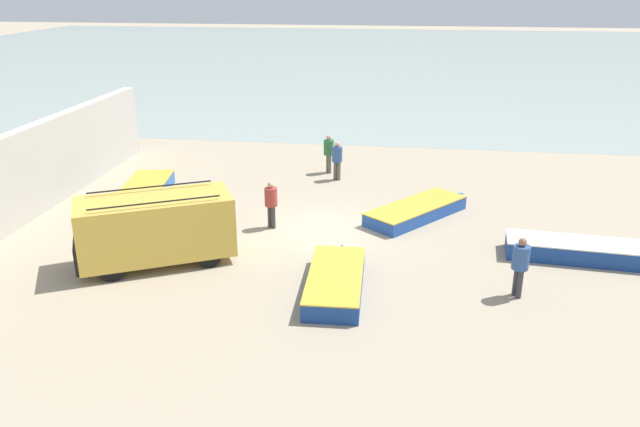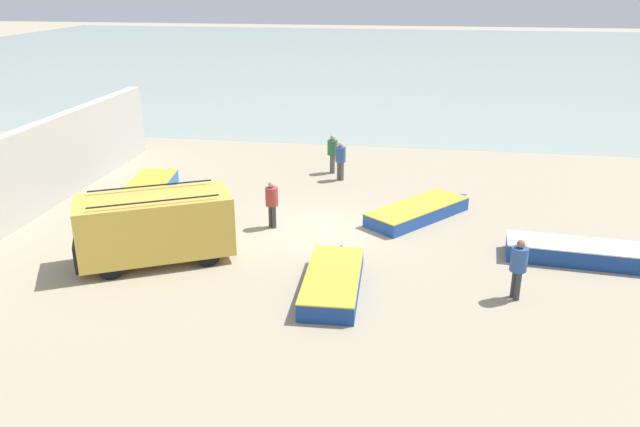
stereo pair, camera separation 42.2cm
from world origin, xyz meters
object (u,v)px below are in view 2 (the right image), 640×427
(fisherman_0, at_px, (272,200))
(fisherman_3, at_px, (333,150))
(parked_van, at_px, (155,226))
(fishing_rowboat_2, at_px, (148,190))
(fishing_rowboat_3, at_px, (333,280))
(fisherman_1, at_px, (340,157))
(fishing_rowboat_1, at_px, (585,253))
(fisherman_2, at_px, (519,264))
(fishing_rowboat_0, at_px, (420,211))

(fisherman_0, distance_m, fisherman_3, 7.08)
(parked_van, height_order, fishing_rowboat_2, parked_van)
(fisherman_0, relative_size, fisherman_3, 0.98)
(fishing_rowboat_3, bearing_deg, parked_van, 78.37)
(fishing_rowboat_2, bearing_deg, fisherman_0, 58.65)
(parked_van, distance_m, fisherman_1, 10.42)
(fishing_rowboat_1, bearing_deg, parked_van, -165.80)
(fisherman_1, height_order, fisherman_3, fisherman_3)
(fishing_rowboat_3, height_order, fisherman_2, fisherman_2)
(fisherman_0, distance_m, fisherman_1, 6.19)
(fishing_rowboat_1, bearing_deg, fisherman_1, 145.76)
(fishing_rowboat_2, bearing_deg, fisherman_1, 106.49)
(fishing_rowboat_0, bearing_deg, fishing_rowboat_2, 125.82)
(parked_van, bearing_deg, fisherman_1, -143.67)
(fisherman_0, relative_size, fisherman_2, 0.97)
(parked_van, distance_m, fishing_rowboat_2, 6.56)
(fishing_rowboat_1, relative_size, fishing_rowboat_2, 1.13)
(fisherman_3, bearing_deg, fisherman_0, 48.78)
(fishing_rowboat_2, xyz_separation_m, fisherman_2, (13.81, -6.55, 0.78))
(fisherman_1, bearing_deg, fisherman_3, -133.69)
(fisherman_0, height_order, fisherman_1, fisherman_0)
(fishing_rowboat_2, distance_m, fisherman_0, 6.37)
(parked_van, relative_size, fisherman_0, 2.94)
(fishing_rowboat_0, relative_size, fishing_rowboat_3, 1.01)
(fishing_rowboat_2, relative_size, fisherman_0, 2.76)
(fishing_rowboat_0, distance_m, fishing_rowboat_2, 11.10)
(fishing_rowboat_1, relative_size, fisherman_0, 3.12)
(fishing_rowboat_2, relative_size, fisherman_2, 2.67)
(fishing_rowboat_2, height_order, fisherman_3, fisherman_3)
(parked_van, bearing_deg, fisherman_3, -139.03)
(fishing_rowboat_0, distance_m, fisherman_3, 6.58)
(fishing_rowboat_3, bearing_deg, fisherman_2, -89.15)
(parked_van, xyz_separation_m, fishing_rowboat_1, (13.40, 2.12, -0.89))
(fishing_rowboat_3, bearing_deg, fisherman_0, 31.12)
(fishing_rowboat_1, bearing_deg, fisherman_2, -125.77)
(parked_van, bearing_deg, fishing_rowboat_3, 143.07)
(fishing_rowboat_2, xyz_separation_m, fisherman_3, (7.01, 4.53, 0.78))
(fisherman_2, bearing_deg, fisherman_1, 97.56)
(parked_van, distance_m, fisherman_3, 11.15)
(fishing_rowboat_0, bearing_deg, parked_van, 161.43)
(fisherman_1, xyz_separation_m, fisherman_2, (6.29, -10.07, 0.03))
(fishing_rowboat_2, bearing_deg, fishing_rowboat_3, 43.32)
(fishing_rowboat_2, bearing_deg, fisherman_2, 56.06)
(fishing_rowboat_0, relative_size, fisherman_3, 2.66)
(fisherman_2, xyz_separation_m, fisherman_3, (-6.80, 11.08, -0.01))
(fishing_rowboat_3, bearing_deg, fisherman_3, 6.37)
(fisherman_3, bearing_deg, fishing_rowboat_1, 106.75)
(fisherman_1, distance_m, fisherman_3, 1.13)
(fishing_rowboat_2, height_order, fishing_rowboat_3, fishing_rowboat_2)
(fisherman_2, bearing_deg, fishing_rowboat_3, 158.38)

